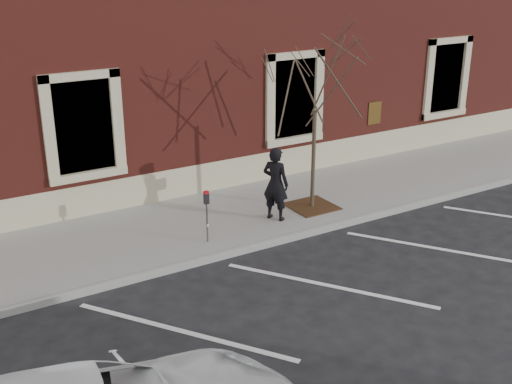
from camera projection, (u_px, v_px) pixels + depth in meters
ground at (270, 245)px, 14.59m from camera, size 120.00×120.00×0.00m
sidewalk_near at (232, 217)px, 15.96m from camera, size 40.00×3.50×0.15m
curb_near at (271, 243)px, 14.52m from camera, size 40.00×0.12×0.15m
parking_stripes at (328, 285)px, 12.82m from camera, size 28.00×4.40×0.01m
building_civic at (134, 31)px, 19.38m from camera, size 40.00×8.62×8.00m
man at (276, 184)px, 15.33m from camera, size 0.71×0.79×1.81m
parking_meter at (207, 207)px, 14.11m from camera, size 0.11×0.08×1.22m
tree_grate at (312, 206)px, 16.37m from camera, size 1.12×1.12×0.03m
sapling at (316, 82)px, 15.25m from camera, size 2.75×2.75×4.58m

